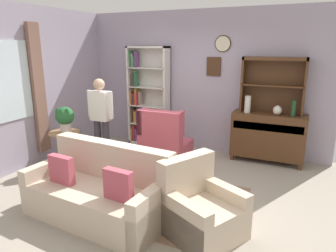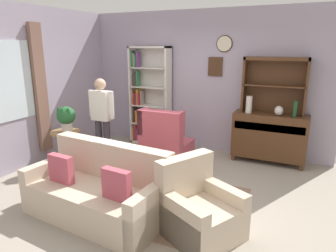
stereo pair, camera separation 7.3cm
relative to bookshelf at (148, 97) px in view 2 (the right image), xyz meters
The scene contains 18 objects.
ground_plane 2.52m from the bookshelf, 58.17° to the right, with size 5.40×4.60×0.02m, color #9E9384.
wall_back 1.28m from the bookshelf, ahead, with size 5.00×0.09×2.80m.
wall_left 2.42m from the bookshelf, 123.23° to the right, with size 0.16×4.20×2.80m.
area_rug 2.84m from the bookshelf, 57.92° to the right, with size 2.24×1.77×0.01m, color #846651.
bookshelf is the anchor object (origin of this frame).
sideboard 2.64m from the bookshelf, ahead, with size 1.30×0.45×0.92m.
sideboard_hutch 2.64m from the bookshelf, ahead, with size 1.10×0.26×1.00m.
vase_tall 2.20m from the bookshelf, ahead, with size 0.11×0.11×0.31m, color beige.
vase_round 2.72m from the bookshelf, ahead, with size 0.15×0.15×0.17m, color beige.
bottle_wine 2.98m from the bookshelf, ahead, with size 0.07×0.07×0.29m, color #194223.
couch_floral 3.13m from the bookshelf, 73.11° to the right, with size 1.87×1.00×0.90m.
armchair_floral 3.60m from the bookshelf, 51.82° to the right, with size 1.04×1.03×0.88m.
wingback_chair 1.54m from the bookshelf, 48.59° to the right, with size 0.80×0.82×1.05m.
plant_stand 2.06m from the bookshelf, 108.47° to the right, with size 0.52×0.52×0.66m.
potted_plant_large 1.94m from the bookshelf, 107.88° to the right, with size 0.32×0.32×0.44m.
person_reading 1.43m from the bookshelf, 96.35° to the right, with size 0.52×0.21×1.56m.
coffee_table 2.40m from the bookshelf, 70.18° to the right, with size 0.80×0.50×0.42m.
book_stack 2.47m from the bookshelf, 70.03° to the right, with size 0.22×0.16×0.09m.
Camera 2 is at (1.97, -3.77, 2.12)m, focal length 32.55 mm.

